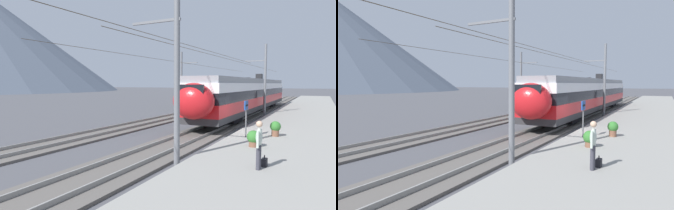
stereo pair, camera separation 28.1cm
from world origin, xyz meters
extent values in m
plane|color=#4C4C51|center=(0.00, 0.00, 0.00)|extent=(400.00, 400.00, 0.00)
cube|color=gray|center=(0.00, -3.76, 0.20)|extent=(120.00, 6.23, 0.39)
cube|color=#5B5651|center=(0.00, 1.69, 0.06)|extent=(120.00, 3.00, 0.12)
cube|color=gray|center=(0.00, 0.98, 0.20)|extent=(120.00, 0.07, 0.16)
cube|color=gray|center=(0.00, 2.41, 0.20)|extent=(120.00, 0.07, 0.16)
cube|color=#5B5651|center=(0.00, 7.61, 0.06)|extent=(120.00, 3.00, 0.12)
cube|color=gray|center=(0.00, 6.90, 0.20)|extent=(120.00, 0.07, 0.16)
cube|color=gray|center=(0.00, 8.33, 0.20)|extent=(120.00, 0.07, 0.16)
cube|color=#2D2D30|center=(14.27, 1.69, 0.92)|extent=(30.72, 2.90, 0.45)
cube|color=red|center=(14.27, 1.69, 1.57)|extent=(30.72, 2.90, 0.85)
cube|color=black|center=(14.27, 1.69, 2.38)|extent=(30.72, 2.94, 0.75)
cube|color=white|center=(14.27, 1.69, 3.08)|extent=(30.72, 2.90, 0.65)
cube|color=gray|center=(14.27, 1.69, 3.62)|extent=(30.42, 2.70, 0.45)
cube|color=black|center=(4.75, 1.69, 0.49)|extent=(2.80, 2.32, 0.42)
cube|color=black|center=(23.80, 1.69, 0.49)|extent=(2.80, 2.32, 0.42)
ellipsoid|color=red|center=(-1.63, 1.69, 2.27)|extent=(1.80, 2.67, 2.25)
cube|color=black|center=(-2.13, 1.69, 2.70)|extent=(0.16, 1.74, 1.19)
cube|color=black|center=(18.88, 1.69, 4.20)|extent=(0.90, 0.70, 0.70)
cube|color=#2D2D30|center=(34.15, 7.61, 0.92)|extent=(32.81, 2.95, 0.45)
cube|color=#1E6638|center=(34.15, 7.61, 1.57)|extent=(32.81, 2.95, 0.85)
cube|color=black|center=(34.15, 7.61, 2.38)|extent=(32.81, 2.99, 0.75)
cube|color=beige|center=(34.15, 7.61, 3.08)|extent=(32.81, 2.95, 0.65)
cube|color=gray|center=(34.15, 7.61, 3.62)|extent=(32.51, 2.75, 0.45)
cube|color=black|center=(23.98, 7.61, 0.49)|extent=(2.80, 2.36, 0.42)
cube|color=black|center=(44.32, 7.61, 0.49)|extent=(2.80, 2.36, 0.42)
ellipsoid|color=#1E6638|center=(17.19, 7.61, 2.27)|extent=(1.80, 2.72, 2.25)
cube|color=black|center=(16.69, 7.61, 2.70)|extent=(0.16, 1.77, 1.19)
cube|color=black|center=(39.07, 7.61, 4.20)|extent=(0.90, 0.70, 0.70)
cylinder|color=slate|center=(-7.71, -0.21, 3.70)|extent=(0.24, 0.24, 7.40)
cube|color=slate|center=(-7.71, 0.74, 5.83)|extent=(0.10, 2.20, 0.10)
cylinder|color=#473823|center=(-7.71, 1.69, 5.58)|extent=(43.44, 0.02, 0.02)
cylinder|color=slate|center=(11.85, -0.21, 3.62)|extent=(0.24, 0.24, 7.24)
cube|color=slate|center=(11.85, 0.74, 5.62)|extent=(0.10, 2.20, 0.10)
cylinder|color=#473823|center=(11.85, 1.69, 5.37)|extent=(43.44, 0.02, 0.02)
cylinder|color=slate|center=(12.90, 9.48, 3.53)|extent=(0.24, 0.24, 7.06)
cube|color=slate|center=(12.90, 8.55, 5.76)|extent=(0.10, 2.17, 0.10)
cylinder|color=#473823|center=(12.90, 7.61, 5.51)|extent=(43.44, 0.02, 0.02)
cylinder|color=#59595B|center=(-1.88, -1.58, 1.40)|extent=(0.08, 0.08, 2.01)
cube|color=#19479E|center=(-1.88, -1.58, 2.16)|extent=(0.70, 0.06, 0.50)
cube|color=black|center=(-1.88, -1.61, 2.16)|extent=(0.52, 0.01, 0.10)
cylinder|color=#383842|center=(-7.84, -3.39, 0.80)|extent=(0.14, 0.14, 0.82)
cylinder|color=#383842|center=(-7.68, -3.39, 0.80)|extent=(0.14, 0.14, 0.82)
ellipsoid|color=#B7C6B7|center=(-7.76, -3.39, 1.52)|extent=(0.36, 0.22, 0.62)
sphere|color=tan|center=(-7.76, -3.39, 1.97)|extent=(0.22, 0.22, 0.22)
cylinder|color=#B7C6B7|center=(-7.98, -3.39, 1.47)|extent=(0.09, 0.09, 0.58)
cylinder|color=#B7C6B7|center=(-7.54, -3.39, 1.47)|extent=(0.09, 0.09, 0.58)
cube|color=black|center=(-7.29, -3.50, 0.53)|extent=(0.32, 0.18, 0.29)
torus|color=black|center=(-7.29, -3.50, 0.73)|extent=(0.16, 0.02, 0.16)
cylinder|color=brown|center=(-0.86, -2.99, 0.58)|extent=(0.40, 0.40, 0.38)
sphere|color=#33752D|center=(-0.86, -2.99, 0.95)|extent=(0.58, 0.58, 0.58)
sphere|color=#DB5193|center=(-0.86, -2.99, 1.08)|extent=(0.32, 0.32, 0.32)
cylinder|color=brown|center=(-4.20, -2.48, 0.53)|extent=(0.42, 0.42, 0.28)
sphere|color=#33752D|center=(-4.20, -2.48, 0.86)|extent=(0.62, 0.62, 0.62)
sphere|color=red|center=(-4.20, -2.48, 0.99)|extent=(0.34, 0.34, 0.34)
camera|label=1|loc=(-17.80, -5.25, 3.35)|focal=30.70mm
camera|label=2|loc=(-17.66, -5.49, 3.35)|focal=30.70mm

